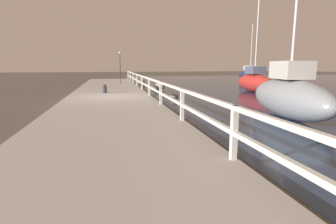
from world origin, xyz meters
name	(u,v)px	position (x,y,z in m)	size (l,w,h in m)	color
ground_plane	(110,101)	(0.00, 0.00, 0.00)	(120.00, 120.00, 0.00)	#4C473D
dock_walkway	(110,99)	(0.00, 0.00, 0.12)	(4.30, 36.00, 0.25)	#9E998E
railing	(149,83)	(2.05, 0.00, 0.89)	(0.10, 32.50, 0.93)	silver
boulder_mid_strip	(155,88)	(3.21, 5.07, 0.21)	(0.55, 0.50, 0.42)	slate
boulder_water_edge	(141,82)	(2.96, 11.45, 0.27)	(0.71, 0.64, 0.54)	gray
boulder_downstream	(160,86)	(3.60, 5.22, 0.29)	(0.78, 0.70, 0.59)	gray
boulder_upstream	(174,97)	(3.38, -0.10, 0.17)	(0.44, 0.40, 0.33)	#666056
mooring_bollard	(105,89)	(-0.27, 1.83, 0.50)	(0.25, 0.25, 0.51)	#333338
dock_lamp	(120,62)	(0.96, 9.84, 2.12)	(0.22, 0.22, 2.73)	#2D2D33
sailboat_red	(254,82)	(9.80, 2.81, 0.71)	(1.68, 4.69, 7.18)	red
sailboat_navy	(250,75)	(15.21, 12.91, 0.72)	(1.51, 4.38, 6.19)	#192347
sailboat_gray	(289,96)	(6.11, -5.71, 0.77)	(1.99, 4.82, 4.94)	gray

